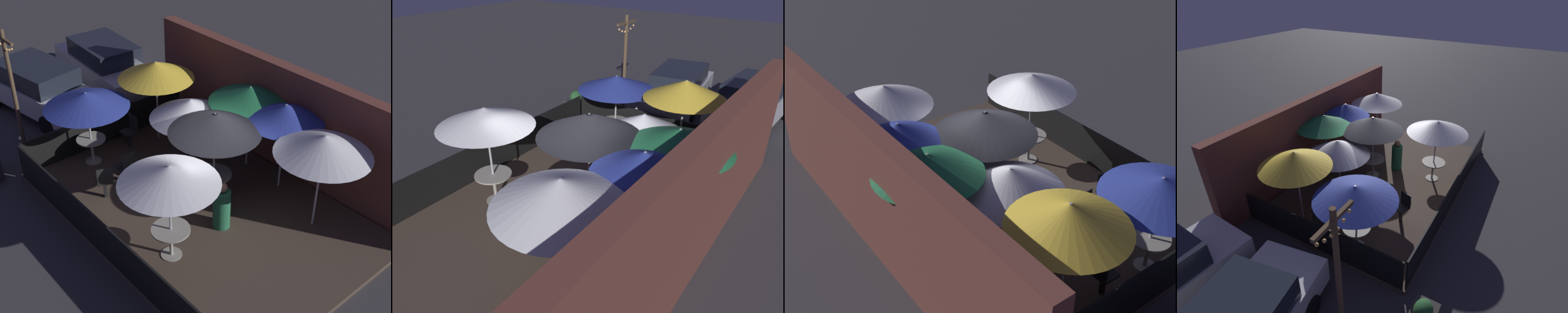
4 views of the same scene
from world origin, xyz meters
TOP-DOWN VIEW (x-y plane):
  - ground_plane at (0.00, 0.00)m, footprint 60.00×60.00m
  - patio_deck at (0.00, 0.00)m, footprint 8.21×5.47m
  - building_wall at (0.00, 2.96)m, footprint 9.81×0.36m
  - fence_front at (0.00, -2.69)m, footprint 8.01×0.05m
  - fence_side_left at (-4.06, 0.00)m, footprint 0.05×5.27m
  - patio_umbrella_0 at (-3.42, -0.92)m, footprint 2.24×2.24m
  - patio_umbrella_1 at (-0.06, 0.49)m, footprint 2.20×2.20m
  - patio_umbrella_2 at (0.86, -1.57)m, footprint 2.12×2.12m
  - patio_umbrella_3 at (2.20, 1.59)m, footprint 2.16×2.16m
  - patio_umbrella_4 at (-3.26, 1.21)m, footprint 2.13×2.13m
  - patio_umbrella_5 at (0.65, 2.12)m, footprint 1.90×1.90m
  - patio_umbrella_6 at (-1.51, 0.99)m, footprint 2.14×2.14m
  - patio_umbrella_7 at (-0.61, 2.20)m, footprint 2.13×2.13m
  - dining_table_0 at (-3.42, -0.92)m, footprint 0.79×0.79m
  - dining_table_1 at (-0.06, 0.49)m, footprint 0.88×0.88m
  - dining_table_2 at (0.86, -1.57)m, footprint 0.85×0.85m
  - patio_chair_0 at (-1.98, -0.77)m, footprint 0.44×0.44m
  - patio_chair_1 at (-1.77, -1.55)m, footprint 0.52×0.52m
  - patio_chair_2 at (-3.41, 0.35)m, footprint 0.40×0.40m
  - patron_0 at (0.85, -0.08)m, footprint 0.44×0.44m
  - planter_box at (-4.71, -3.38)m, footprint 0.79×0.55m
  - light_post at (-5.61, -1.93)m, footprint 1.10×0.12m
  - parked_car_0 at (-7.20, -0.54)m, footprint 4.79×2.41m
  - parked_car_1 at (-7.38, 2.06)m, footprint 4.54×2.00m

SIDE VIEW (x-z plane):
  - ground_plane at x=0.00m, z-range 0.00..0.00m
  - patio_deck at x=0.00m, z-range 0.00..0.12m
  - planter_box at x=-4.71m, z-range -0.05..0.88m
  - fence_front at x=0.00m, z-range 0.12..1.07m
  - fence_side_left at x=-4.06m, z-range 0.12..1.07m
  - patio_chair_0 at x=-1.98m, z-range 0.16..1.08m
  - patio_chair_2 at x=-3.41m, z-range 0.16..1.10m
  - patio_chair_1 at x=-1.77m, z-range 0.17..1.13m
  - patron_0 at x=0.85m, z-range 0.05..1.27m
  - dining_table_0 at x=-3.42m, z-range 0.33..1.05m
  - dining_table_2 at x=0.86m, z-range 0.33..1.07m
  - dining_table_1 at x=-0.06m, z-range 0.34..1.09m
  - parked_car_1 at x=-7.38m, z-range 0.04..1.66m
  - parked_car_0 at x=-7.20m, z-range 0.04..1.66m
  - building_wall at x=0.00m, z-range 0.00..2.95m
  - patio_umbrella_6 at x=-1.51m, z-range 0.87..2.89m
  - light_post at x=-5.61m, z-range 0.22..3.74m
  - patio_umbrella_0 at x=-3.42m, z-range 0.96..3.06m
  - patio_umbrella_7 at x=-0.61m, z-range 1.07..3.39m
  - patio_umbrella_5 at x=0.65m, z-range 1.07..3.43m
  - patio_umbrella_2 at x=0.86m, z-range 1.08..3.44m
  - patio_umbrella_4 at x=-3.26m, z-range 1.07..3.47m
  - patio_umbrella_1 at x=-0.06m, z-range 1.07..3.48m
  - patio_umbrella_3 at x=2.20m, z-range 1.10..3.53m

